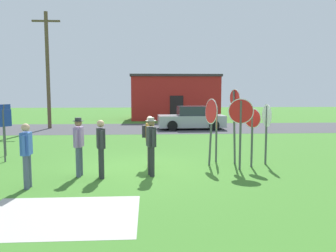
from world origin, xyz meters
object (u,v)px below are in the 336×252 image
(stop_sign_far_back, at_px, (252,128))
(person_in_dark_shirt, at_px, (149,138))
(person_near_signs, at_px, (151,143))
(stop_sign_rear_left, at_px, (235,115))
(stop_sign_leaning_right, at_px, (211,120))
(stop_sign_low_front, at_px, (241,121))
(utility_pole, at_px, (48,68))
(stop_sign_leaning_left, at_px, (267,123))
(person_with_sunhat, at_px, (101,146))
(stop_sign_rear_right, at_px, (217,123))
(person_holding_notes, at_px, (27,152))
(info_panel_middle, at_px, (4,120))
(info_panel_rightmost, at_px, (3,126))
(person_in_blue, at_px, (79,143))
(parked_car_on_street, at_px, (192,119))

(stop_sign_far_back, xyz_separation_m, person_in_dark_shirt, (-3.38, 0.21, -0.32))
(person_in_dark_shirt, bearing_deg, person_near_signs, -87.70)
(stop_sign_rear_left, relative_size, stop_sign_leaning_right, 1.14)
(stop_sign_far_back, bearing_deg, stop_sign_low_front, -142.45)
(stop_sign_rear_left, distance_m, person_near_signs, 3.29)
(utility_pole, distance_m, stop_sign_leaning_left, 16.05)
(stop_sign_low_front, distance_m, person_with_sunhat, 4.39)
(utility_pole, relative_size, person_in_dark_shirt, 4.50)
(utility_pole, height_order, stop_sign_rear_right, utility_pole)
(stop_sign_low_front, distance_m, person_holding_notes, 6.32)
(stop_sign_leaning_right, bearing_deg, person_holding_notes, -154.97)
(info_panel_middle, xyz_separation_m, info_panel_rightmost, (0.45, -1.17, -0.10))
(utility_pole, height_order, person_in_dark_shirt, utility_pole)
(stop_sign_leaning_left, distance_m, person_in_dark_shirt, 4.02)
(stop_sign_far_back, height_order, person_in_blue, stop_sign_far_back)
(info_panel_rightmost, bearing_deg, stop_sign_low_front, -11.86)
(stop_sign_leaning_right, bearing_deg, stop_sign_leaning_left, 1.22)
(stop_sign_rear_left, xyz_separation_m, info_panel_middle, (-8.48, 1.98, -0.32))
(stop_sign_rear_right, bearing_deg, parked_car_on_street, 87.39)
(stop_sign_far_back, height_order, person_with_sunhat, stop_sign_far_back)
(person_in_dark_shirt, distance_m, person_in_blue, 2.36)
(stop_sign_far_back, bearing_deg, person_holding_notes, -162.24)
(person_in_dark_shirt, relative_size, info_panel_rightmost, 0.91)
(stop_sign_far_back, distance_m, stop_sign_leaning_left, 0.74)
(parked_car_on_street, bearing_deg, stop_sign_leaning_left, -83.92)
(stop_sign_rear_right, relative_size, person_holding_notes, 1.19)
(person_holding_notes, height_order, info_panel_middle, info_panel_middle)
(stop_sign_rear_right, distance_m, stop_sign_leaning_right, 0.66)
(stop_sign_rear_right, xyz_separation_m, stop_sign_leaning_left, (1.62, -0.51, 0.04))
(person_with_sunhat, xyz_separation_m, person_in_blue, (-0.68, 0.26, 0.03))
(stop_sign_rear_left, xyz_separation_m, person_holding_notes, (-6.07, -2.59, -0.75))
(stop_sign_rear_left, relative_size, person_in_blue, 1.48)
(info_panel_rightmost, bearing_deg, stop_sign_far_back, -8.69)
(stop_sign_rear_right, bearing_deg, person_near_signs, -141.32)
(stop_sign_leaning_right, relative_size, person_in_dark_shirt, 1.33)
(stop_sign_far_back, height_order, person_near_signs, stop_sign_far_back)
(parked_car_on_street, distance_m, stop_sign_low_front, 11.58)
(person_near_signs, bearing_deg, person_in_dark_shirt, 92.30)
(stop_sign_rear_left, bearing_deg, info_panel_rightmost, 174.24)
(stop_sign_rear_left, height_order, stop_sign_low_front, stop_sign_rear_left)
(person_holding_notes, bearing_deg, person_in_blue, 47.54)
(stop_sign_rear_right, relative_size, person_in_dark_shirt, 1.19)
(person_with_sunhat, height_order, person_holding_notes, same)
(person_near_signs, bearing_deg, utility_pole, 116.91)
(person_near_signs, bearing_deg, stop_sign_rear_left, 26.94)
(person_in_dark_shirt, bearing_deg, stop_sign_rear_left, 5.46)
(stop_sign_low_front, distance_m, info_panel_rightmost, 8.18)
(stop_sign_rear_right, relative_size, stop_sign_low_front, 0.88)
(info_panel_middle, bearing_deg, person_near_signs, -31.41)
(person_with_sunhat, bearing_deg, stop_sign_low_front, 10.35)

